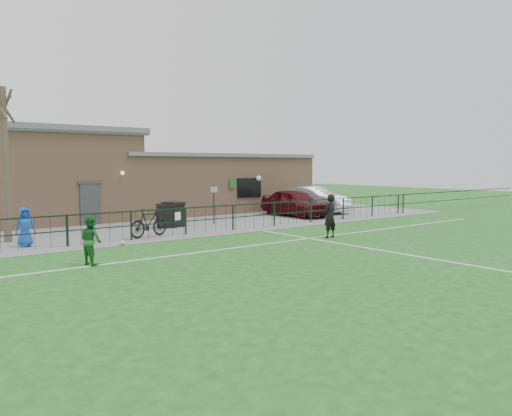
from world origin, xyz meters
TOP-DOWN VIEW (x-y plane):
  - ground at (0.00, 0.00)m, footprint 90.00×90.00m
  - paving_strip at (0.00, 13.50)m, footprint 34.00×13.00m
  - pitch_line_touch at (0.00, 7.80)m, footprint 28.00×0.10m
  - pitch_line_mid at (0.00, 4.00)m, footprint 28.00×0.10m
  - pitch_line_perp at (2.00, 0.00)m, footprint 0.10×16.00m
  - perimeter_fence at (0.00, 8.00)m, footprint 28.00×0.10m
  - bare_tree at (-8.00, 10.50)m, footprint 0.30×0.30m
  - wheelie_bin_left at (-0.59, 10.76)m, footprint 0.91×0.98m
  - wheelie_bin_right at (-1.07, 10.73)m, footprint 0.92×0.98m
  - sign_post at (1.60, 10.51)m, footprint 0.06×0.06m
  - car_maroon at (7.46, 10.82)m, footprint 1.91×4.66m
  - car_silver at (9.99, 11.84)m, footprint 2.52×5.11m
  - bicycle_d at (-3.06, 8.34)m, footprint 2.05×1.06m
  - spectator_child at (-7.75, 8.89)m, footprint 0.72×0.48m
  - goalkeeper_kick at (2.79, 3.69)m, footprint 1.96×3.19m
  - outfield_player at (-6.99, 4.22)m, footprint 0.73×0.84m
  - ball_ground at (-4.79, 7.05)m, footprint 0.20×0.20m
  - clubhouse at (-0.88, 16.50)m, footprint 24.25×5.40m

SIDE VIEW (x-z plane):
  - ground at x=0.00m, z-range 0.00..0.00m
  - pitch_line_touch at x=0.00m, z-range 0.00..0.01m
  - pitch_line_mid at x=0.00m, z-range 0.00..0.01m
  - pitch_line_perp at x=2.00m, z-range 0.00..0.01m
  - paving_strip at x=0.00m, z-range 0.00..0.02m
  - ball_ground at x=-4.79m, z-range 0.00..0.20m
  - wheelie_bin_right at x=-1.07m, z-range 0.02..1.07m
  - wheelie_bin_left at x=-0.59m, z-range 0.02..1.13m
  - perimeter_fence at x=0.00m, z-range 0.00..1.20m
  - bicycle_d at x=-3.06m, z-range 0.02..1.21m
  - outfield_player at x=-6.99m, z-range 0.00..1.48m
  - spectator_child at x=-7.75m, z-range 0.02..1.48m
  - car_maroon at x=7.46m, z-range 0.02..1.60m
  - car_silver at x=9.99m, z-range 0.02..1.63m
  - goalkeeper_kick at x=2.79m, z-range -0.34..2.21m
  - sign_post at x=1.60m, z-range 0.02..2.02m
  - clubhouse at x=-0.88m, z-range -0.26..4.70m
  - bare_tree at x=-8.00m, z-range 0.00..6.00m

